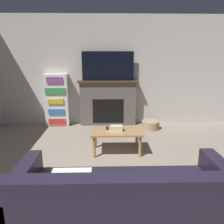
% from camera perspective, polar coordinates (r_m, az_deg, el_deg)
% --- Properties ---
extents(wall_back, '(6.71, 0.06, 2.70)m').
position_cam_1_polar(wall_back, '(5.59, -0.19, 10.55)').
color(wall_back, beige).
rests_on(wall_back, ground_plane).
extents(fireplace, '(1.50, 0.28, 1.14)m').
position_cam_1_polar(fireplace, '(5.56, -1.05, 2.42)').
color(fireplace, '#605651').
rests_on(fireplace, ground_plane).
extents(tv, '(1.26, 0.03, 0.70)m').
position_cam_1_polar(tv, '(5.42, -1.10, 11.88)').
color(tv, black).
rests_on(tv, fireplace).
extents(couch, '(2.19, 1.00, 0.85)m').
position_cam_1_polar(couch, '(2.35, 3.17, -23.64)').
color(couch, black).
rests_on(couch, ground_plane).
extents(coffee_table, '(0.92, 0.54, 0.42)m').
position_cam_1_polar(coffee_table, '(3.99, 1.22, -5.62)').
color(coffee_table, '#A87A4C').
rests_on(coffee_table, ground_plane).
extents(tissue_box, '(0.22, 0.12, 0.10)m').
position_cam_1_polar(tissue_box, '(3.93, 1.12, -4.26)').
color(tissue_box, beige).
rests_on(tissue_box, coffee_table).
extents(remote_control, '(0.04, 0.15, 0.02)m').
position_cam_1_polar(remote_control, '(4.07, -1.28, -4.21)').
color(remote_control, black).
rests_on(remote_control, coffee_table).
extents(bookshelf, '(0.58, 0.29, 1.30)m').
position_cam_1_polar(bookshelf, '(5.66, -14.19, 3.01)').
color(bookshelf, white).
rests_on(bookshelf, ground_plane).
extents(storage_basket, '(0.42, 0.42, 0.20)m').
position_cam_1_polar(storage_basket, '(5.42, 10.00, -3.32)').
color(storage_basket, tan).
rests_on(storage_basket, ground_plane).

